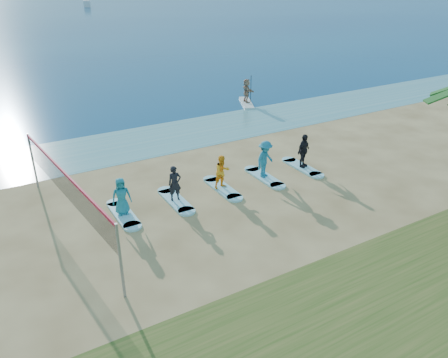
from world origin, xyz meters
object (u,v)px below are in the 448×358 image
paddleboard (246,103)px  surfboard_1 (176,200)px  surfboard_3 (264,177)px  surfboard_4 (302,167)px  surfboard_2 (222,188)px  volleyball_net (65,184)px  boat_offshore_b (87,7)px  surfboard_0 (123,214)px  paddleboarder (247,91)px  student_4 (304,151)px  student_1 (175,183)px  student_3 (265,159)px  student_2 (222,172)px  student_0 (121,196)px

paddleboard → surfboard_1: bearing=-109.7°
surfboard_3 → surfboard_4: bearing=0.0°
surfboard_2 → paddleboard: bearing=52.7°
surfboard_2 → surfboard_4: 4.49m
volleyball_net → surfboard_4: volleyball_net is taller
boat_offshore_b → surfboard_3: 115.12m
boat_offshore_b → surfboard_3: bearing=-87.1°
surfboard_1 → surfboard_0: bearing=180.0°
paddleboarder → student_4: 11.69m
student_1 → student_3: student_3 is taller
surfboard_2 → student_2: student_2 is taller
student_0 → student_1: 2.25m
surfboard_1 → surfboard_2: (2.25, 0.00, 0.00)m
student_0 → surfboard_1: bearing=7.9°
surfboard_2 → student_2: (0.00, 0.00, 0.79)m
volleyball_net → surfboard_0: size_ratio=4.11×
surfboard_0 → student_2: (4.49, 0.00, 0.79)m
student_3 → paddleboard: bearing=38.5°
student_0 → student_4: size_ratio=0.92×
surfboard_4 → student_2: bearing=180.0°
surfboard_1 → surfboard_4: 6.74m
surfboard_0 → surfboard_2: (4.49, 0.00, 0.00)m
surfboard_3 → surfboard_4: 2.25m
paddleboard → surfboard_2: paddleboard is taller
boat_offshore_b → surfboard_0: size_ratio=2.69×
surfboard_3 → student_4: bearing=0.0°
surfboard_4 → student_3: bearing=180.0°
student_2 → boat_offshore_b: bearing=72.5°
student_1 → student_3: size_ratio=0.86×
surfboard_2 → student_4: size_ratio=1.34×
surfboard_2 → student_4: bearing=0.0°
student_0 → surfboard_4: 9.02m
student_2 → surfboard_4: size_ratio=0.68×
paddleboarder → student_2: bearing=151.6°
student_0 → surfboard_4: (8.99, 0.00, -0.80)m
boat_offshore_b → student_0: bearing=-90.4°
volleyball_net → paddleboard: bearing=36.9°
student_4 → surfboard_1: bearing=159.7°
paddleboard → student_2: 13.88m
paddleboarder → surfboard_4: (-3.91, -11.02, -0.91)m
surfboard_2 → student_4: (4.49, 0.00, 0.87)m
surfboard_1 → surfboard_4: (6.74, 0.00, 0.00)m
boat_offshore_b → surfboard_3: (-20.99, -113.19, 0.04)m
student_1 → surfboard_4: (6.74, 0.00, -0.79)m
student_3 → surfboard_2: bearing=157.7°
surfboard_0 → student_3: (6.74, 0.00, 0.91)m
student_0 → student_1: student_0 is taller
volleyball_net → surfboard_2: size_ratio=4.11×
student_0 → surfboard_3: (6.74, 0.00, -0.80)m
surfboard_1 → paddleboard: bearing=46.0°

